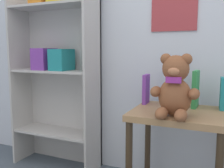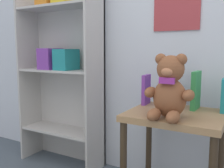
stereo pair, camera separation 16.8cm
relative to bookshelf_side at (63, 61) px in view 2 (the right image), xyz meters
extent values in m
cube|color=silver|center=(0.88, 0.14, 0.39)|extent=(4.80, 0.06, 2.50)
cube|color=#A8383D|center=(0.90, 0.11, 0.33)|extent=(0.31, 0.01, 0.22)
cube|color=#BCB7B2|center=(-0.34, -0.04, -0.08)|extent=(0.02, 0.26, 1.57)
cube|color=#BCB7B2|center=(0.34, -0.04, -0.08)|extent=(0.02, 0.26, 1.57)
cube|color=#BCB7B2|center=(0.00, 0.08, -0.08)|extent=(0.71, 0.02, 1.57)
cube|color=#BCB7B2|center=(0.00, -0.04, -0.58)|extent=(0.67, 0.24, 0.02)
cube|color=#BCB7B2|center=(0.00, -0.04, -0.08)|extent=(0.67, 0.24, 0.02)
cube|color=#BCB7B2|center=(0.00, -0.04, 0.42)|extent=(0.67, 0.24, 0.02)
cube|color=purple|center=(-0.08, -0.05, 0.01)|extent=(0.13, 0.18, 0.17)
cube|color=teal|center=(0.08, -0.05, 0.01)|extent=(0.13, 0.18, 0.16)
cube|color=#9E754C|center=(1.00, -0.19, -0.29)|extent=(0.53, 0.46, 0.04)
cylinder|color=#37291A|center=(0.76, -0.39, -0.59)|extent=(0.04, 0.04, 0.55)
cylinder|color=#37291A|center=(0.76, 0.01, -0.59)|extent=(0.04, 0.04, 0.55)
cylinder|color=#37291A|center=(1.23, 0.01, -0.59)|extent=(0.04, 0.04, 0.55)
ellipsoid|color=brown|center=(0.99, -0.31, -0.17)|extent=(0.18, 0.14, 0.21)
sphere|color=brown|center=(0.99, -0.31, -0.01)|extent=(0.14, 0.14, 0.14)
sphere|color=brown|center=(0.94, -0.31, 0.04)|extent=(0.06, 0.06, 0.06)
sphere|color=brown|center=(1.05, -0.31, 0.04)|extent=(0.06, 0.06, 0.06)
ellipsoid|color=#B56E48|center=(0.99, -0.37, -0.03)|extent=(0.06, 0.04, 0.04)
ellipsoid|color=brown|center=(0.89, -0.33, -0.14)|extent=(0.06, 0.11, 0.06)
ellipsoid|color=brown|center=(1.09, -0.33, -0.14)|extent=(0.06, 0.11, 0.06)
ellipsoid|color=brown|center=(0.95, -0.41, -0.24)|extent=(0.06, 0.13, 0.06)
ellipsoid|color=brown|center=(1.04, -0.41, -0.24)|extent=(0.06, 0.13, 0.06)
cube|color=#992D93|center=(0.99, -0.37, -0.07)|extent=(0.08, 0.02, 0.03)
cube|color=purple|center=(0.76, -0.06, -0.17)|extent=(0.03, 0.11, 0.20)
cube|color=#2D51B7|center=(0.92, -0.05, -0.17)|extent=(0.02, 0.14, 0.21)
cube|color=#33934C|center=(1.08, -0.05, -0.16)|extent=(0.03, 0.14, 0.23)
cube|color=teal|center=(1.23, -0.04, -0.18)|extent=(0.04, 0.12, 0.19)
camera|label=1|loc=(1.22, -1.67, 0.08)|focal=40.00mm
camera|label=2|loc=(1.37, -1.59, 0.08)|focal=40.00mm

